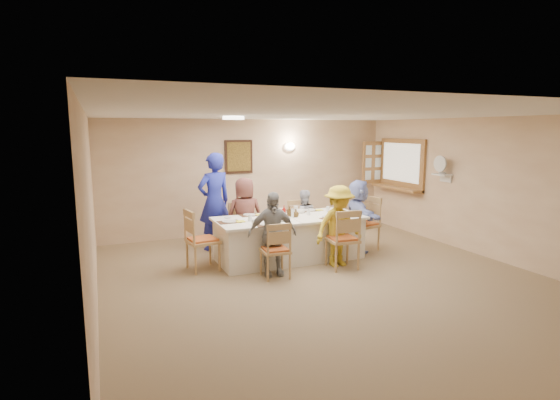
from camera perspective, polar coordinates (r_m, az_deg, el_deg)
name	(u,v)px	position (r m, az deg, el deg)	size (l,w,h in m)	color
ground	(328,280)	(6.82, 6.23, -10.39)	(7.00, 7.00, 0.00)	#987F5E
room_walls	(329,182)	(6.48, 6.46, 2.34)	(7.00, 7.00, 7.00)	tan
wall_picture	(239,157)	(9.52, -5.41, 5.66)	(0.62, 0.05, 0.72)	black
wall_sconce	(290,147)	(9.92, 1.28, 6.99)	(0.26, 0.09, 0.18)	white
ceiling_light	(233,118)	(7.43, -6.10, 10.60)	(0.36, 0.36, 0.05)	white
serving_hatch	(402,164)	(10.26, 15.62, 4.49)	(0.06, 1.50, 1.15)	olive
hatch_sill	(396,188)	(10.24, 14.97, 1.55)	(0.30, 1.50, 0.05)	olive
shutter_door	(373,162)	(10.71, 12.00, 4.81)	(0.55, 0.04, 1.00)	olive
fan_shelf	(442,175)	(9.20, 20.42, 3.12)	(0.22, 0.36, 0.03)	white
desk_fan	(441,167)	(9.16, 20.34, 4.05)	(0.30, 0.30, 0.28)	#A5A5A8
dining_table	(289,238)	(7.75, 1.24, -5.00)	(2.61, 1.10, 0.76)	white
chair_back_left	(243,227)	(8.25, -4.85, -3.57)	(0.44, 0.44, 0.92)	tan
chair_back_right	(301,223)	(8.69, 2.70, -3.02)	(0.42, 0.42, 0.89)	tan
chair_front_left	(275,249)	(6.80, -0.64, -6.45)	(0.43, 0.43, 0.90)	tan
chair_front_right	(342,238)	(7.30, 8.14, -4.96)	(0.48, 0.48, 1.01)	tan
chair_left_end	(203,239)	(7.25, -10.07, -5.09)	(0.49, 0.49, 1.02)	tan
chair_right_end	(364,224)	(8.46, 10.88, -3.05)	(0.49, 0.49, 1.02)	tan
diner_back_left	(245,216)	(8.09, -4.61, -2.04)	(0.71, 0.47, 1.42)	brown
diner_back_right	(303,218)	(8.56, 3.05, -2.40)	(0.61, 0.51, 1.12)	#A9AAB7
diner_front_left	(272,234)	(6.85, -1.02, -4.44)	(0.82, 0.42, 1.33)	gray
diner_front_right	(339,226)	(7.36, 7.69, -3.41)	(0.92, 0.58, 1.37)	gold
diner_right_end	(358,215)	(8.35, 10.18, -2.00)	(0.64, 1.31, 1.36)	#8A9ADD
caregiver	(214,202)	(8.37, -8.57, -0.21)	(0.77, 0.60, 1.86)	#222CAE
placemat_fl	(266,225)	(7.06, -1.81, -3.22)	(0.37, 0.27, 0.01)	#472B19
plate_fl	(266,224)	(7.06, -1.81, -3.14)	(0.24, 0.24, 0.01)	white
napkin_fl	(278,224)	(7.08, -0.30, -3.12)	(0.13, 0.13, 0.01)	#FAF234
placemat_fr	(331,219)	(7.57, 6.71, -2.44)	(0.35, 0.26, 0.01)	#472B19
plate_fr	(331,218)	(7.56, 6.71, -2.36)	(0.23, 0.23, 0.01)	white
napkin_fr	(342,218)	(7.61, 8.07, -2.34)	(0.14, 0.14, 0.01)	#FAF234
placemat_bl	(249,215)	(7.84, -4.02, -2.00)	(0.34, 0.25, 0.01)	#472B19
plate_bl	(249,215)	(7.83, -4.02, -1.92)	(0.22, 0.22, 0.01)	white
napkin_bl	(260,215)	(7.85, -2.66, -1.91)	(0.14, 0.14, 0.01)	#FAF234
placemat_br	(309,210)	(8.29, 3.85, -1.37)	(0.35, 0.26, 0.01)	#472B19
plate_br	(309,210)	(8.29, 3.85, -1.30)	(0.24, 0.24, 0.02)	white
napkin_br	(319,210)	(8.33, 5.11, -1.29)	(0.14, 0.14, 0.01)	#FAF234
placemat_le	(229,222)	(7.30, -6.67, -2.87)	(0.36, 0.27, 0.01)	#472B19
plate_le	(229,221)	(7.29, -6.67, -2.80)	(0.23, 0.23, 0.01)	white
napkin_le	(240,221)	(7.30, -5.20, -2.79)	(0.14, 0.14, 0.01)	#FAF234
placemat_re	(345,212)	(8.18, 8.43, -1.60)	(0.37, 0.27, 0.01)	#472B19
plate_re	(345,212)	(8.18, 8.43, -1.53)	(0.25, 0.25, 0.02)	white
napkin_re	(354,212)	(8.23, 9.68, -1.51)	(0.13, 0.13, 0.01)	#FAF234
teacup_a	(255,222)	(7.05, -3.35, -2.94)	(0.12, 0.12, 0.08)	white
teacup_b	(296,208)	(8.32, 2.10, -1.06)	(0.12, 0.12, 0.08)	white
bowl_a	(280,220)	(7.33, 0.04, -2.58)	(0.23, 0.23, 0.05)	white
bowl_b	(300,211)	(8.06, 2.64, -1.47)	(0.21, 0.21, 0.06)	white
condiment_ketchup	(284,211)	(7.64, 0.52, -1.49)	(0.08, 0.08, 0.21)	#9E130D
condiment_brown	(289,211)	(7.71, 1.23, -1.51)	(0.09, 0.09, 0.18)	#493313
condiment_malt	(296,213)	(7.67, 2.08, -1.70)	(0.13, 0.13, 0.14)	#493313
drinking_glass	(281,214)	(7.64, 0.07, -1.85)	(0.06, 0.06, 0.10)	silver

